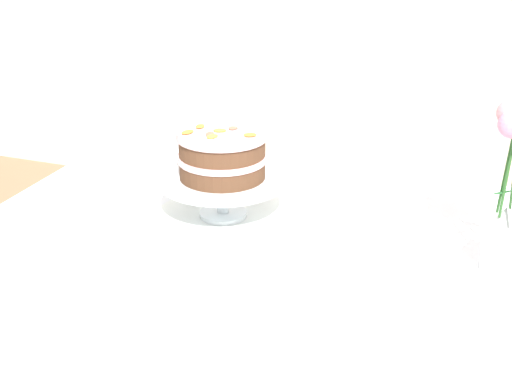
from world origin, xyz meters
The scene contains 5 objects.
dining_table centered at (0.00, -0.02, 0.65)m, with size 1.40×1.00×0.74m.
linen_napkin centered at (-0.17, 0.08, 0.74)m, with size 0.32×0.32×0.00m, color white.
cake_stand centered at (-0.17, 0.08, 0.82)m, with size 0.29×0.29×0.10m.
layer_cake centered at (-0.17, 0.08, 0.90)m, with size 0.20×0.20×0.12m.
flower_vase centered at (0.45, 0.04, 0.91)m, with size 0.11×0.12×0.35m.
Camera 1 is at (0.44, -1.34, 1.46)m, focal length 51.68 mm.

